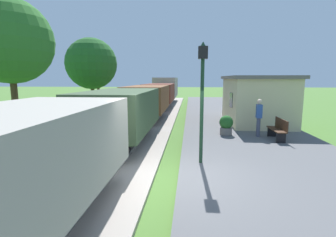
{
  "coord_description": "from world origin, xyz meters",
  "views": [
    {
      "loc": [
        0.5,
        -6.57,
        2.87
      ],
      "look_at": [
        -0.43,
        3.94,
        1.21
      ],
      "focal_mm": 27.07,
      "sensor_mm": 36.0,
      "label": 1
    }
  ],
  "objects": [
    {
      "name": "ground_plane",
      "position": [
        0.0,
        0.0,
        0.0
      ],
      "size": [
        160.0,
        160.0,
        0.0
      ],
      "primitive_type": "plane",
      "color": "#47702D"
    },
    {
      "name": "platform_slab",
      "position": [
        3.2,
        0.0,
        0.12
      ],
      "size": [
        6.0,
        60.0,
        0.25
      ],
      "primitive_type": "cube",
      "color": "#565659",
      "rests_on": "ground"
    },
    {
      "name": "track_ballast",
      "position": [
        -2.4,
        0.0,
        0.06
      ],
      "size": [
        3.8,
        60.0,
        0.12
      ],
      "primitive_type": "cube",
      "color": "#9E9389",
      "rests_on": "ground"
    },
    {
      "name": "rail_near",
      "position": [
        -1.68,
        0.0,
        0.19
      ],
      "size": [
        0.07,
        60.0,
        0.14
      ],
      "primitive_type": "cube",
      "color": "slate",
      "rests_on": "track_ballast"
    },
    {
      "name": "rail_far",
      "position": [
        -3.12,
        0.0,
        0.19
      ],
      "size": [
        0.07,
        60.0,
        0.14
      ],
      "primitive_type": "cube",
      "color": "slate",
      "rests_on": "track_ballast"
    },
    {
      "name": "freight_train",
      "position": [
        -2.4,
        11.04,
        1.46
      ],
      "size": [
        2.5,
        32.6,
        2.72
      ],
      "color": "gray",
      "rests_on": "rail_near"
    },
    {
      "name": "station_hut",
      "position": [
        4.4,
        9.02,
        1.65
      ],
      "size": [
        3.5,
        5.8,
        2.78
      ],
      "color": "beige",
      "rests_on": "platform_slab"
    },
    {
      "name": "bench_near_hut",
      "position": [
        4.31,
        4.54,
        0.72
      ],
      "size": [
        0.42,
        1.5,
        0.91
      ],
      "color": "#422819",
      "rests_on": "platform_slab"
    },
    {
      "name": "bench_down_platform",
      "position": [
        4.31,
        12.98,
        0.72
      ],
      "size": [
        0.42,
        1.5,
        0.91
      ],
      "color": "#422819",
      "rests_on": "platform_slab"
    },
    {
      "name": "person_waiting",
      "position": [
        3.62,
        5.12,
        1.18
      ],
      "size": [
        0.28,
        0.41,
        1.71
      ],
      "rotation": [
        0.0,
        0.0,
        3.02
      ],
      "color": "#474C66",
      "rests_on": "platform_slab"
    },
    {
      "name": "potted_planter",
      "position": [
        2.2,
        5.33,
        0.72
      ],
      "size": [
        0.64,
        0.64,
        0.92
      ],
      "color": "slate",
      "rests_on": "platform_slab"
    },
    {
      "name": "lamp_post_near",
      "position": [
        0.85,
        1.17,
        2.8
      ],
      "size": [
        0.28,
        0.28,
        3.7
      ],
      "color": "#193823",
      "rests_on": "platform_slab"
    },
    {
      "name": "tree_trackside_mid",
      "position": [
        -7.32,
        4.09,
        4.46
      ],
      "size": [
        3.66,
        3.66,
        6.31
      ],
      "color": "#4C3823",
      "rests_on": "ground"
    },
    {
      "name": "tree_trackside_far",
      "position": [
        -6.92,
        12.18,
        3.96
      ],
      "size": [
        3.79,
        3.79,
        5.87
      ],
      "color": "#4C3823",
      "rests_on": "ground"
    },
    {
      "name": "tree_field_left",
      "position": [
        -9.74,
        20.99,
        3.51
      ],
      "size": [
        3.08,
        3.08,
        5.06
      ],
      "color": "#4C3823",
      "rests_on": "ground"
    }
  ]
}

